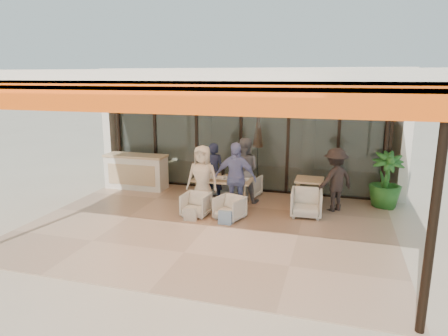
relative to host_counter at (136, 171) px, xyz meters
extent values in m
plane|color=#C6B293|center=(3.02, -2.30, -0.53)|extent=(70.00, 70.00, 0.00)
cube|color=tan|center=(3.02, -2.30, -0.53)|extent=(8.00, 6.00, 0.01)
cube|color=silver|center=(3.02, -2.30, 2.77)|extent=(8.00, 6.00, 0.20)
cube|color=#FF550D|center=(3.02, -5.24, 2.49)|extent=(8.00, 0.12, 0.45)
cube|color=#E05A12|center=(3.02, -4.55, 2.61)|extent=(8.00, 1.50, 0.06)
cylinder|color=black|center=(6.90, -5.18, 1.07)|extent=(0.12, 0.12, 3.20)
cylinder|color=black|center=(-0.86, 0.58, 1.07)|extent=(0.12, 0.12, 3.20)
cylinder|color=black|center=(6.90, 0.58, 1.07)|extent=(0.12, 0.12, 3.20)
cube|color=#9EADA3|center=(3.02, 0.70, 1.07)|extent=(8.00, 0.03, 3.20)
cube|color=black|center=(3.02, 0.70, -0.49)|extent=(8.00, 0.10, 0.08)
cube|color=black|center=(3.02, 0.70, 2.63)|extent=(8.00, 0.10, 0.08)
cube|color=black|center=(-0.98, 0.70, 1.07)|extent=(0.08, 0.10, 3.20)
cube|color=black|center=(0.32, 0.70, 1.07)|extent=(0.08, 0.10, 3.20)
cube|color=black|center=(1.67, 0.70, 1.07)|extent=(0.08, 0.10, 3.20)
cube|color=black|center=(3.02, 0.70, 1.07)|extent=(0.08, 0.10, 3.20)
cube|color=black|center=(4.37, 0.70, 1.07)|extent=(0.08, 0.10, 3.20)
cube|color=black|center=(5.72, 0.70, 1.07)|extent=(0.08, 0.10, 3.20)
cube|color=black|center=(7.02, 0.70, 1.07)|extent=(0.08, 0.10, 3.20)
cube|color=silver|center=(3.02, 4.20, 1.17)|extent=(9.00, 0.25, 3.40)
cube|color=silver|center=(-1.38, 2.45, 1.17)|extent=(0.25, 3.50, 3.40)
cube|color=silver|center=(7.42, 2.45, 1.17)|extent=(0.25, 3.50, 3.40)
cube|color=silver|center=(3.02, 2.45, 2.87)|extent=(9.00, 3.50, 0.25)
cube|color=tan|center=(3.02, 2.45, -0.52)|extent=(8.00, 3.50, 0.02)
cylinder|color=silver|center=(1.42, 2.30, 0.97)|extent=(0.40, 0.40, 3.00)
cylinder|color=silver|center=(4.82, 2.30, 0.97)|extent=(0.40, 0.40, 3.00)
cylinder|color=black|center=(1.82, 1.90, 2.47)|extent=(0.03, 0.03, 0.70)
cube|color=black|center=(1.82, 1.90, 2.02)|extent=(0.30, 0.30, 0.40)
sphere|color=#FFBF72|center=(1.82, 1.90, 2.02)|extent=(0.18, 0.18, 0.18)
cylinder|color=black|center=(5.32, 1.90, 2.47)|extent=(0.03, 0.03, 0.70)
cube|color=black|center=(5.32, 1.90, 2.02)|extent=(0.30, 0.30, 0.40)
sphere|color=#FFBF72|center=(5.32, 1.90, 2.02)|extent=(0.18, 0.18, 0.18)
cylinder|color=black|center=(3.32, 1.70, -0.48)|extent=(0.40, 0.40, 0.05)
cylinder|color=black|center=(3.32, 1.70, 0.52)|extent=(0.04, 0.04, 2.10)
cone|color=#EC5514|center=(3.32, 1.70, 1.17)|extent=(0.32, 0.32, 1.10)
cube|color=silver|center=(0.00, 0.00, -0.03)|extent=(1.80, 0.60, 1.00)
cube|color=tan|center=(0.00, 0.00, 0.48)|extent=(1.85, 0.65, 0.06)
cube|color=tan|center=(0.00, -0.31, -0.03)|extent=(1.50, 0.02, 0.60)
cube|color=tan|center=(2.94, -0.81, 0.19)|extent=(1.50, 0.90, 0.05)
cube|color=white|center=(2.94, -0.81, 0.21)|extent=(1.30, 0.35, 0.01)
cylinder|color=tan|center=(2.32, -1.13, -0.18)|extent=(0.06, 0.06, 0.70)
cylinder|color=tan|center=(3.56, -1.13, -0.18)|extent=(0.06, 0.06, 0.70)
cylinder|color=tan|center=(2.32, -0.49, -0.18)|extent=(0.06, 0.06, 0.70)
cylinder|color=tan|center=(3.56, -0.49, -0.18)|extent=(0.06, 0.06, 0.70)
cylinder|color=white|center=(2.49, -0.96, 0.27)|extent=(0.06, 0.06, 0.11)
cylinder|color=white|center=(2.69, -0.61, 0.27)|extent=(0.06, 0.06, 0.11)
cylinder|color=white|center=(2.99, -0.91, 0.27)|extent=(0.06, 0.06, 0.11)
cylinder|color=white|center=(3.24, -0.63, 0.27)|extent=(0.06, 0.06, 0.11)
cylinder|color=white|center=(3.44, -1.01, 0.27)|extent=(0.06, 0.06, 0.11)
cylinder|color=brown|center=(2.39, -0.66, 0.30)|extent=(0.07, 0.07, 0.16)
cylinder|color=black|center=(2.84, -0.53, 0.30)|extent=(0.09, 0.09, 0.17)
cylinder|color=black|center=(2.84, -0.53, 0.39)|extent=(0.10, 0.10, 0.01)
cylinder|color=white|center=(2.49, -1.11, 0.22)|extent=(0.22, 0.22, 0.01)
cylinder|color=white|center=(3.39, -1.11, 0.22)|extent=(0.22, 0.22, 0.01)
cylinder|color=white|center=(2.49, -0.49, 0.22)|extent=(0.22, 0.22, 0.01)
cylinder|color=white|center=(3.39, -0.49, 0.22)|extent=(0.22, 0.22, 0.01)
imported|color=silver|center=(2.52, 0.14, -0.20)|extent=(0.78, 0.75, 0.65)
imported|color=silver|center=(3.36, 0.14, -0.19)|extent=(0.76, 0.73, 0.68)
imported|color=silver|center=(2.52, -1.76, -0.22)|extent=(0.64, 0.60, 0.63)
imported|color=silver|center=(3.36, -1.76, -0.22)|extent=(0.75, 0.73, 0.62)
imported|color=#171C33|center=(2.52, -0.36, 0.25)|extent=(0.64, 0.49, 1.57)
imported|color=slate|center=(3.36, -0.36, 0.34)|extent=(0.91, 0.74, 1.74)
imported|color=beige|center=(2.52, -1.26, 0.29)|extent=(0.81, 0.53, 1.65)
imported|color=#767FC5|center=(3.36, -1.26, 0.35)|extent=(1.04, 0.45, 1.77)
cube|color=silver|center=(2.52, -2.16, -0.36)|extent=(0.30, 0.10, 0.34)
cube|color=#99BFD8|center=(3.36, -2.16, -0.36)|extent=(0.30, 0.10, 0.34)
cube|color=tan|center=(5.08, -0.30, 0.19)|extent=(0.70, 0.70, 0.05)
cylinder|color=tan|center=(4.80, -0.58, -0.18)|extent=(0.05, 0.05, 0.70)
cylinder|color=tan|center=(5.36, -0.58, -0.18)|extent=(0.05, 0.05, 0.70)
cylinder|color=tan|center=(4.80, -0.02, -0.18)|extent=(0.05, 0.05, 0.70)
cylinder|color=tan|center=(5.36, -0.02, -0.18)|extent=(0.05, 0.05, 0.70)
imported|color=silver|center=(5.08, -1.05, -0.16)|extent=(0.76, 0.71, 0.74)
imported|color=black|center=(5.70, -0.44, 0.27)|extent=(1.17, 1.13, 1.60)
imported|color=#1E5919|center=(6.94, 0.22, 0.19)|extent=(0.92, 0.92, 1.44)
camera|label=1|loc=(5.71, -10.34, 2.78)|focal=32.00mm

